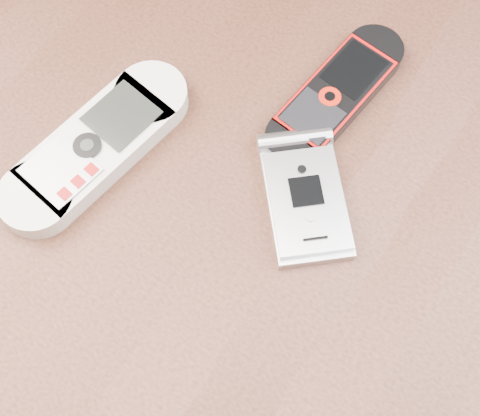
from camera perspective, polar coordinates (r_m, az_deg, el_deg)
name	(u,v)px	position (r m, az deg, el deg)	size (l,w,h in m)	color
ground	(238,371)	(1.24, -0.20, -13.75)	(4.00, 4.00, 0.00)	#472B19
table	(235,254)	(0.62, -0.39, -3.98)	(1.20, 0.80, 0.75)	black
nokia_white	(96,146)	(0.54, -12.17, 5.22)	(0.06, 0.18, 0.02)	silver
nokia_black_red	(336,94)	(0.56, 8.17, 9.59)	(0.05, 0.16, 0.02)	black
motorola_razr	(306,199)	(0.51, 5.64, 0.78)	(0.06, 0.11, 0.02)	silver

